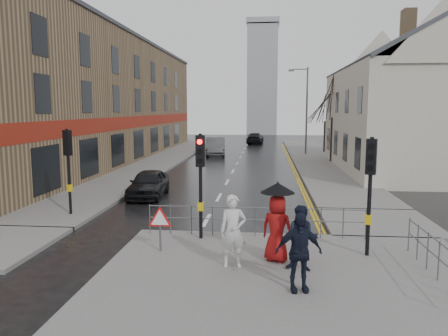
% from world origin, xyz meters
% --- Properties ---
extents(ground, '(120.00, 120.00, 0.00)m').
position_xyz_m(ground, '(0.00, 0.00, 0.00)').
color(ground, black).
rests_on(ground, ground).
extents(near_pavement, '(10.00, 9.00, 0.14)m').
position_xyz_m(near_pavement, '(3.00, -3.50, 0.07)').
color(near_pavement, '#605E5B').
rests_on(near_pavement, ground).
extents(left_pavement, '(4.00, 44.00, 0.14)m').
position_xyz_m(left_pavement, '(-6.50, 23.00, 0.07)').
color(left_pavement, '#605E5B').
rests_on(left_pavement, ground).
extents(right_pavement, '(4.00, 40.00, 0.14)m').
position_xyz_m(right_pavement, '(6.50, 25.00, 0.07)').
color(right_pavement, '#605E5B').
rests_on(right_pavement, ground).
extents(pavement_bridge_right, '(4.00, 4.20, 0.14)m').
position_xyz_m(pavement_bridge_right, '(6.50, 3.00, 0.07)').
color(pavement_bridge_right, '#605E5B').
rests_on(pavement_bridge_right, ground).
extents(building_left_terrace, '(8.00, 42.00, 10.00)m').
position_xyz_m(building_left_terrace, '(-12.00, 22.00, 5.00)').
color(building_left_terrace, '#8A6F50').
rests_on(building_left_terrace, ground).
extents(building_right_cream, '(9.00, 16.40, 10.10)m').
position_xyz_m(building_right_cream, '(12.00, 18.00, 4.78)').
color(building_right_cream, beige).
rests_on(building_right_cream, ground).
extents(church_tower, '(5.00, 5.00, 18.00)m').
position_xyz_m(church_tower, '(1.50, 62.00, 9.00)').
color(church_tower, '#97999F').
rests_on(church_tower, ground).
extents(traffic_signal_near_left, '(0.28, 0.27, 3.40)m').
position_xyz_m(traffic_signal_near_left, '(0.20, 0.20, 2.46)').
color(traffic_signal_near_left, black).
rests_on(traffic_signal_near_left, near_pavement).
extents(traffic_signal_near_right, '(0.34, 0.33, 3.40)m').
position_xyz_m(traffic_signal_near_right, '(5.20, -1.00, 2.46)').
color(traffic_signal_near_right, black).
rests_on(traffic_signal_near_right, near_pavement).
extents(traffic_signal_far_left, '(0.34, 0.33, 3.40)m').
position_xyz_m(traffic_signal_far_left, '(-5.50, 3.00, 2.46)').
color(traffic_signal_far_left, black).
rests_on(traffic_signal_far_left, left_pavement).
extents(guard_railing_front, '(7.14, 0.04, 1.00)m').
position_xyz_m(guard_railing_front, '(1.95, 0.60, 0.86)').
color(guard_railing_front, '#595B5E').
rests_on(guard_railing_front, near_pavement).
extents(guard_railing_side, '(0.04, 4.54, 1.00)m').
position_xyz_m(guard_railing_side, '(6.50, -2.75, 0.84)').
color(guard_railing_side, '#595B5E').
rests_on(guard_railing_side, near_pavement).
extents(warning_sign, '(0.80, 0.07, 1.35)m').
position_xyz_m(warning_sign, '(-0.80, -1.21, 1.04)').
color(warning_sign, '#595B5E').
rests_on(warning_sign, near_pavement).
extents(street_lamp, '(1.83, 0.25, 8.00)m').
position_xyz_m(street_lamp, '(5.82, 28.00, 4.71)').
color(street_lamp, '#595B5E').
rests_on(street_lamp, right_pavement).
extents(tree_near, '(2.40, 2.40, 6.58)m').
position_xyz_m(tree_near, '(7.50, 22.00, 5.14)').
color(tree_near, black).
rests_on(tree_near, right_pavement).
extents(tree_far, '(2.40, 2.40, 5.64)m').
position_xyz_m(tree_far, '(8.00, 30.00, 4.42)').
color(tree_far, black).
rests_on(tree_far, right_pavement).
extents(pedestrian_a, '(0.76, 0.55, 1.93)m').
position_xyz_m(pedestrian_a, '(1.43, -2.25, 1.11)').
color(pedestrian_a, silver).
rests_on(pedestrian_a, near_pavement).
extents(pedestrian_b, '(0.94, 0.80, 1.72)m').
position_xyz_m(pedestrian_b, '(3.23, -2.37, 1.00)').
color(pedestrian_b, black).
rests_on(pedestrian_b, near_pavement).
extents(pedestrian_with_umbrella, '(1.07, 0.96, 2.19)m').
position_xyz_m(pedestrian_with_umbrella, '(2.60, -1.72, 1.30)').
color(pedestrian_with_umbrella, maroon).
rests_on(pedestrian_with_umbrella, near_pavement).
extents(pedestrian_d, '(1.15, 0.64, 1.85)m').
position_xyz_m(pedestrian_d, '(3.05, -3.68, 1.06)').
color(pedestrian_d, black).
rests_on(pedestrian_d, near_pavement).
extents(car_parked, '(1.73, 3.99, 1.34)m').
position_xyz_m(car_parked, '(-3.46, 7.26, 0.67)').
color(car_parked, black).
rests_on(car_parked, ground).
extents(car_mid, '(2.30, 5.20, 1.66)m').
position_xyz_m(car_mid, '(-2.47, 27.18, 0.83)').
color(car_mid, '#494B4E').
rests_on(car_mid, ground).
extents(car_far, '(2.19, 4.78, 1.35)m').
position_xyz_m(car_far, '(0.90, 41.39, 0.68)').
color(car_far, black).
rests_on(car_far, ground).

